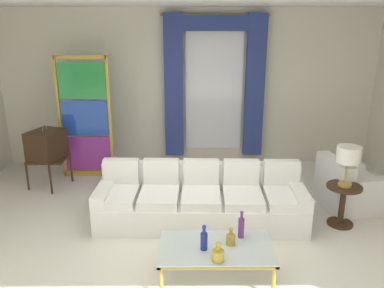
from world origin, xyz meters
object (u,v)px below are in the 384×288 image
vintage_tv (47,146)px  round_side_table (343,202)px  armchair_white (347,190)px  table_lamp_brass (348,156)px  bottle_crystal_tall (241,227)px  bottle_ruby_flask (231,239)px  couch_white_long (201,200)px  coffee_table (216,250)px  stained_glass_divider (85,121)px  bottle_amber_squat (218,254)px  bottle_blue_decanter (204,240)px  peacock_figurine (112,174)px

vintage_tv → round_side_table: size_ratio=2.26×
armchair_white → table_lamp_brass: table_lamp_brass is taller
bottle_crystal_tall → vintage_tv: (-3.01, 2.42, 0.18)m
bottle_ruby_flask → couch_white_long: bearing=102.3°
round_side_table → table_lamp_brass: 0.67m
couch_white_long → vintage_tv: size_ratio=2.19×
coffee_table → table_lamp_brass: 2.31m
bottle_crystal_tall → stained_glass_divider: (-2.44, 2.87, 0.51)m
coffee_table → bottle_amber_squat: 0.28m
vintage_tv → round_side_table: vintage_tv is taller
couch_white_long → bottle_ruby_flask: size_ratio=13.97×
bottle_ruby_flask → table_lamp_brass: table_lamp_brass is taller
coffee_table → armchair_white: (2.14, 1.77, -0.09)m
bottle_blue_decanter → round_side_table: 2.36m
vintage_tv → stained_glass_divider: (0.57, 0.45, 0.33)m
table_lamp_brass → round_side_table: bearing=-172.9°
couch_white_long → bottle_blue_decanter: 1.43m
bottle_ruby_flask → armchair_white: armchair_white is taller
coffee_table → vintage_tv: bearing=136.0°
bottle_amber_squat → armchair_white: (2.14, 2.03, -0.20)m
coffee_table → vintage_tv: size_ratio=0.93×
coffee_table → bottle_crystal_tall: bearing=33.9°
couch_white_long → bottle_crystal_tall: size_ratio=8.89×
peacock_figurine → table_lamp_brass: (3.48, -1.38, 0.81)m
armchair_white → bottle_ruby_flask: bearing=-139.0°
vintage_tv → armchair_white: vintage_tv is taller
coffee_table → bottle_amber_squat: bottle_amber_squat is taller
peacock_figurine → coffee_table: bearing=-57.9°
bottle_ruby_flask → round_side_table: size_ratio=0.35×
table_lamp_brass → peacock_figurine: bearing=158.4°
stained_glass_divider → peacock_figurine: bearing=-42.4°
bottle_crystal_tall → stained_glass_divider: stained_glass_divider is taller
bottle_crystal_tall → peacock_figurine: 3.08m
stained_glass_divider → round_side_table: stained_glass_divider is taller
bottle_blue_decanter → peacock_figurine: bearing=119.5°
round_side_table → vintage_tv: bearing=162.9°
bottle_crystal_tall → bottle_ruby_flask: bottle_crystal_tall is taller
vintage_tv → peacock_figurine: bearing=-1.5°
bottle_blue_decanter → bottle_amber_squat: bottle_blue_decanter is taller
bottle_crystal_tall → table_lamp_brass: size_ratio=0.58×
stained_glass_divider → vintage_tv: bearing=-142.0°
round_side_table → bottle_amber_squat: bearing=-141.5°
bottle_amber_squat → vintage_tv: size_ratio=0.17×
bottle_amber_squat → peacock_figurine: size_ratio=0.37×
armchair_white → peacock_figurine: size_ratio=1.59×
bottle_ruby_flask → table_lamp_brass: bearing=34.6°
couch_white_long → round_side_table: size_ratio=4.95×
bottle_ruby_flask → vintage_tv: vintage_tv is taller
vintage_tv → armchair_white: size_ratio=1.41×
bottle_amber_squat → stained_glass_divider: size_ratio=0.10×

